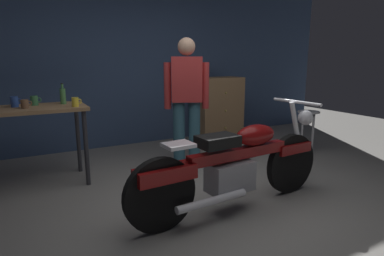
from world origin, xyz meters
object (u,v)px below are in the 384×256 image
person_standing (187,98)px  shop_stool (308,120)px  mug_brown_stoneware (25,104)px  mug_green_speckled (34,101)px  mug_blue_enamel (15,102)px  bottle (63,96)px  motorcycle (236,164)px  wooden_dresser (218,109)px  mug_yellow_tall (75,102)px

person_standing → shop_stool: (1.95, -0.24, -0.43)m
mug_brown_stoneware → shop_stool: bearing=-6.5°
shop_stool → mug_green_speckled: 3.76m
mug_brown_stoneware → mug_blue_enamel: 0.18m
bottle → person_standing: bearing=-13.5°
shop_stool → bottle: (-3.38, 0.59, 0.50)m
motorcycle → bottle: bottle is taller
person_standing → bottle: (-1.43, 0.34, 0.07)m
shop_stool → wooden_dresser: 1.53m
motorcycle → wooden_dresser: (1.35, 2.39, 0.10)m
mug_green_speckled → mug_brown_stoneware: mug_green_speckled is taller
person_standing → wooden_dresser: 1.66m
person_standing → shop_stool: person_standing is taller
mug_yellow_tall → shop_stool: bearing=-5.2°
mug_yellow_tall → bottle: 0.31m
wooden_dresser → mug_blue_enamel: 3.24m
motorcycle → mug_yellow_tall: mug_yellow_tall is taller
mug_blue_enamel → bottle: bottle is taller
mug_yellow_tall → mug_blue_enamel: bearing=154.0°
person_standing → wooden_dresser: bearing=-113.2°
shop_stool → mug_yellow_tall: size_ratio=6.02×
shop_stool → bottle: size_ratio=2.66×
shop_stool → bottle: bottle is taller
mug_brown_stoneware → bottle: size_ratio=0.46×
mug_green_speckled → mug_yellow_tall: bearing=-40.9°
person_standing → mug_green_speckled: person_standing is taller
wooden_dresser → mug_brown_stoneware: bearing=-163.3°
person_standing → mug_blue_enamel: (-1.92, 0.34, 0.03)m
wooden_dresser → mug_blue_enamel: bearing=-166.4°
motorcycle → shop_stool: bearing=23.1°
motorcycle → wooden_dresser: bearing=57.1°
shop_stool → mug_yellow_tall: (-3.29, 0.30, 0.45)m
person_standing → mug_green_speckled: (-1.73, 0.39, 0.03)m
person_standing → wooden_dresser: person_standing is taller
motorcycle → person_standing: bearing=79.8°
motorcycle → mug_green_speckled: mug_green_speckled is taller
mug_brown_stoneware → mug_blue_enamel: (-0.09, 0.15, 0.01)m
person_standing → mug_blue_enamel: 1.95m
shop_stool → mug_brown_stoneware: (-3.78, 0.43, 0.45)m
mug_brown_stoneware → mug_yellow_tall: size_ratio=1.04×
wooden_dresser → bottle: size_ratio=4.56×
motorcycle → person_standing: (0.15, 1.30, 0.48)m
motorcycle → person_standing: 1.39m
mug_green_speckled → person_standing: bearing=-12.7°
mug_blue_enamel → bottle: bearing=0.7°
mug_brown_stoneware → wooden_dresser: bearing=16.7°
motorcycle → mug_brown_stoneware: motorcycle is taller
mug_yellow_tall → mug_blue_enamel: (-0.58, 0.28, 0.01)m
mug_blue_enamel → motorcycle: bearing=-42.7°
wooden_dresser → mug_brown_stoneware: (-3.03, -0.91, 0.40)m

